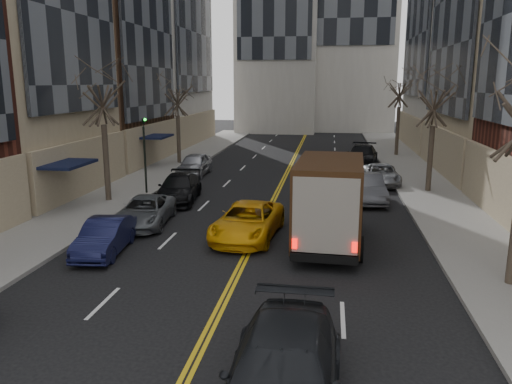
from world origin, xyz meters
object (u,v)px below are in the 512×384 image
(observer_sedan, at_px, (283,377))
(taxi, at_px, (248,221))
(ups_truck, at_px, (330,202))
(pedestrian, at_px, (297,221))

(observer_sedan, bearing_deg, taxi, 103.73)
(taxi, bearing_deg, ups_truck, -3.71)
(taxi, relative_size, pedestrian, 3.44)
(ups_truck, relative_size, taxi, 1.27)
(ups_truck, distance_m, pedestrian, 1.80)
(pedestrian, bearing_deg, ups_truck, -130.02)
(observer_sedan, bearing_deg, pedestrian, 93.43)
(ups_truck, relative_size, pedestrian, 4.37)
(ups_truck, xyz_separation_m, observer_sedan, (-0.84, -10.64, -0.97))
(observer_sedan, relative_size, pedestrian, 3.73)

